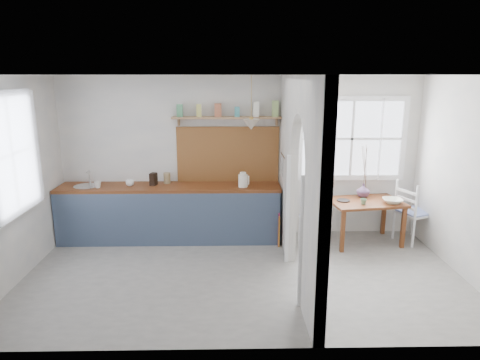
{
  "coord_description": "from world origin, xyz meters",
  "views": [
    {
      "loc": [
        -0.15,
        -5.26,
        2.6
      ],
      "look_at": [
        -0.03,
        0.57,
        1.17
      ],
      "focal_mm": 32.0,
      "sensor_mm": 36.0,
      "label": 1
    }
  ],
  "objects_px": {
    "chair_right": "(415,212)",
    "vase": "(363,190)",
    "kettle": "(243,180)",
    "dining_table": "(364,222)",
    "chair_left": "(315,218)"
  },
  "relations": [
    {
      "from": "chair_right",
      "to": "vase",
      "type": "xyz_separation_m",
      "value": [
        -0.78,
        0.2,
        0.3
      ]
    },
    {
      "from": "kettle",
      "to": "vase",
      "type": "distance_m",
      "value": 1.96
    },
    {
      "from": "kettle",
      "to": "vase",
      "type": "height_order",
      "value": "kettle"
    },
    {
      "from": "dining_table",
      "to": "chair_right",
      "type": "bearing_deg",
      "value": -6.11
    },
    {
      "from": "chair_left",
      "to": "kettle",
      "type": "bearing_deg",
      "value": -109.13
    },
    {
      "from": "kettle",
      "to": "chair_left",
      "type": "bearing_deg",
      "value": 13.97
    },
    {
      "from": "dining_table",
      "to": "vase",
      "type": "bearing_deg",
      "value": 76.48
    },
    {
      "from": "dining_table",
      "to": "chair_right",
      "type": "height_order",
      "value": "chair_right"
    },
    {
      "from": "chair_left",
      "to": "chair_right",
      "type": "relative_size",
      "value": 0.89
    },
    {
      "from": "chair_right",
      "to": "vase",
      "type": "bearing_deg",
      "value": 52.57
    },
    {
      "from": "dining_table",
      "to": "chair_left",
      "type": "xyz_separation_m",
      "value": [
        -0.81,
        -0.1,
        0.1
      ]
    },
    {
      "from": "kettle",
      "to": "vase",
      "type": "xyz_separation_m",
      "value": [
        1.94,
        0.13,
        -0.22
      ]
    },
    {
      "from": "dining_table",
      "to": "kettle",
      "type": "relative_size",
      "value": 4.72
    },
    {
      "from": "chair_left",
      "to": "kettle",
      "type": "xyz_separation_m",
      "value": [
        -1.11,
        0.19,
        0.58
      ]
    },
    {
      "from": "chair_right",
      "to": "chair_left",
      "type": "bearing_deg",
      "value": 71.33
    }
  ]
}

